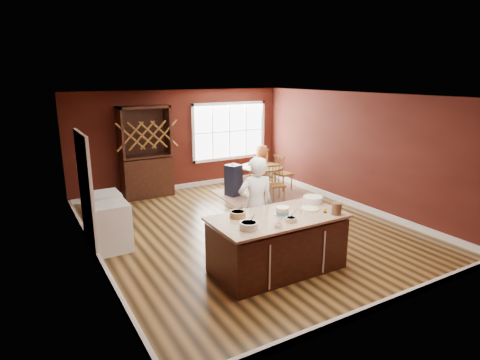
# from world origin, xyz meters

# --- Properties ---
(room_shell) EXTENTS (7.00, 7.00, 7.00)m
(room_shell) POSITION_xyz_m (0.00, 0.00, 1.35)
(room_shell) COLOR brown
(room_shell) RESTS_ON ground
(window) EXTENTS (2.36, 0.10, 1.66)m
(window) POSITION_xyz_m (1.50, 3.47, 1.50)
(window) COLOR white
(window) RESTS_ON room_shell
(doorway) EXTENTS (0.08, 1.26, 2.13)m
(doorway) POSITION_xyz_m (-2.97, 0.60, 1.02)
(doorway) COLOR white
(doorway) RESTS_ON room_shell
(kitchen_island) EXTENTS (2.15, 1.12, 0.92)m
(kitchen_island) POSITION_xyz_m (-0.51, -1.82, 0.44)
(kitchen_island) COLOR black
(kitchen_island) RESTS_ON ground
(dining_table) EXTENTS (1.13, 1.13, 0.75)m
(dining_table) POSITION_xyz_m (1.62, 1.93, 0.53)
(dining_table) COLOR brown
(dining_table) RESTS_ON ground
(baker) EXTENTS (0.71, 0.53, 1.75)m
(baker) POSITION_xyz_m (-0.48, -1.11, 0.88)
(baker) COLOR white
(baker) RESTS_ON ground
(layer_cake) EXTENTS (0.29, 0.29, 0.12)m
(layer_cake) POSITION_xyz_m (-0.40, -1.79, 0.98)
(layer_cake) COLOR white
(layer_cake) RESTS_ON kitchen_island
(bowl_blue) EXTENTS (0.27, 0.27, 0.10)m
(bowl_blue) POSITION_xyz_m (-1.20, -2.06, 0.97)
(bowl_blue) COLOR silver
(bowl_blue) RESTS_ON kitchen_island
(bowl_yellow) EXTENTS (0.25, 0.25, 0.09)m
(bowl_yellow) POSITION_xyz_m (-1.09, -1.54, 0.97)
(bowl_yellow) COLOR brown
(bowl_yellow) RESTS_ON kitchen_island
(bowl_pink) EXTENTS (0.13, 0.13, 0.05)m
(bowl_pink) POSITION_xyz_m (-0.78, -2.21, 0.94)
(bowl_pink) COLOR silver
(bowl_pink) RESTS_ON kitchen_island
(bowl_olive) EXTENTS (0.17, 0.17, 0.06)m
(bowl_olive) POSITION_xyz_m (-0.48, -2.12, 0.95)
(bowl_olive) COLOR #EFE9C4
(bowl_olive) RESTS_ON kitchen_island
(drinking_glass) EXTENTS (0.07, 0.07, 0.14)m
(drinking_glass) POSITION_xyz_m (-0.08, -1.87, 0.99)
(drinking_glass) COLOR silver
(drinking_glass) RESTS_ON kitchen_island
(dinner_plate) EXTENTS (0.30, 0.30, 0.02)m
(dinner_plate) POSITION_xyz_m (0.14, -1.82, 0.93)
(dinner_plate) COLOR beige
(dinner_plate) RESTS_ON kitchen_island
(white_tub) EXTENTS (0.34, 0.34, 0.12)m
(white_tub) POSITION_xyz_m (0.40, -1.57, 0.98)
(white_tub) COLOR silver
(white_tub) RESTS_ON kitchen_island
(stoneware_crock) EXTENTS (0.16, 0.16, 0.19)m
(stoneware_crock) POSITION_xyz_m (0.34, -2.22, 1.02)
(stoneware_crock) COLOR #44311C
(stoneware_crock) RESTS_ON kitchen_island
(toy_figurine) EXTENTS (0.05, 0.05, 0.09)m
(toy_figurine) POSITION_xyz_m (0.23, -2.08, 0.96)
(toy_figurine) COLOR #ECB00D
(toy_figurine) RESTS_ON kitchen_island
(rug) EXTENTS (2.39, 1.93, 0.01)m
(rug) POSITION_xyz_m (1.62, 1.93, 0.01)
(rug) COLOR brown
(rug) RESTS_ON ground
(chair_east) EXTENTS (0.45, 0.47, 0.99)m
(chair_east) POSITION_xyz_m (2.36, 1.95, 0.50)
(chair_east) COLOR brown
(chair_east) RESTS_ON ground
(chair_south) EXTENTS (0.44, 0.43, 0.91)m
(chair_south) POSITION_xyz_m (1.59, 1.19, 0.46)
(chair_south) COLOR #9B5C32
(chair_south) RESTS_ON ground
(chair_north) EXTENTS (0.53, 0.52, 1.07)m
(chair_north) POSITION_xyz_m (1.99, 2.65, 0.54)
(chair_north) COLOR brown
(chair_north) RESTS_ON ground
(seated_woman) EXTENTS (0.72, 0.64, 1.24)m
(seated_woman) POSITION_xyz_m (1.92, 2.37, 0.62)
(seated_woman) COLOR #D1733D
(seated_woman) RESTS_ON ground
(high_chair) EXTENTS (0.43, 0.43, 0.86)m
(high_chair) POSITION_xyz_m (0.90, 2.15, 0.43)
(high_chair) COLOR #151933
(high_chair) RESTS_ON ground
(toddler) EXTENTS (0.18, 0.14, 0.26)m
(toddler) POSITION_xyz_m (0.87, 2.28, 0.81)
(toddler) COLOR #8CA5BF
(toddler) RESTS_ON high_chair
(table_plate) EXTENTS (0.21, 0.21, 0.02)m
(table_plate) POSITION_xyz_m (1.86, 1.82, 0.76)
(table_plate) COLOR beige
(table_plate) RESTS_ON dining_table
(table_cup) EXTENTS (0.16, 0.16, 0.10)m
(table_cup) POSITION_xyz_m (1.42, 2.06, 0.80)
(table_cup) COLOR white
(table_cup) RESTS_ON dining_table
(hutch) EXTENTS (1.27, 0.53, 2.33)m
(hutch) POSITION_xyz_m (-1.06, 3.22, 1.17)
(hutch) COLOR #392515
(hutch) RESTS_ON ground
(washer) EXTENTS (0.61, 0.59, 0.88)m
(washer) POSITION_xyz_m (-2.64, 0.28, 0.44)
(washer) COLOR white
(washer) RESTS_ON ground
(dryer) EXTENTS (0.62, 0.60, 0.90)m
(dryer) POSITION_xyz_m (-2.64, 0.92, 0.45)
(dryer) COLOR white
(dryer) RESTS_ON ground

